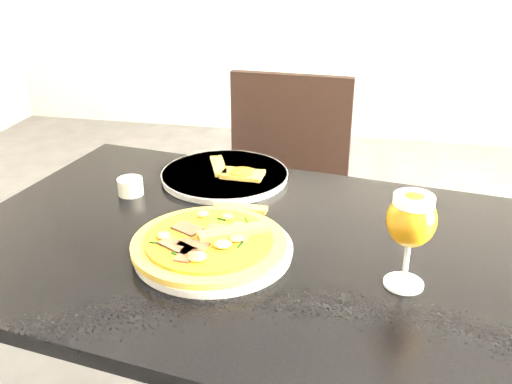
% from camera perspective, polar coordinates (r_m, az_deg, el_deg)
% --- Properties ---
extents(dining_table, '(1.30, 0.96, 0.75)m').
position_cam_1_polar(dining_table, '(1.22, -0.96, -8.52)').
color(dining_table, black).
rests_on(dining_table, ground).
extents(chair_far, '(0.44, 0.44, 0.91)m').
position_cam_1_polar(chair_far, '(1.88, 2.53, -1.40)').
color(chair_far, black).
rests_on(chair_far, ground).
extents(plate_main, '(0.35, 0.35, 0.02)m').
position_cam_1_polar(plate_main, '(1.12, -4.30, -5.78)').
color(plate_main, silver).
rests_on(plate_main, dining_table).
extents(pizza, '(0.30, 0.30, 0.03)m').
position_cam_1_polar(pizza, '(1.11, -4.62, -4.98)').
color(pizza, olive).
rests_on(pizza, plate_main).
extents(plate_second, '(0.42, 0.42, 0.02)m').
position_cam_1_polar(plate_second, '(1.45, -3.14, 1.68)').
color(plate_second, silver).
rests_on(plate_second, dining_table).
extents(crust_scraps, '(0.16, 0.14, 0.01)m').
position_cam_1_polar(crust_scraps, '(1.44, -2.18, 2.09)').
color(crust_scraps, olive).
rests_on(crust_scraps, plate_second).
extents(loose_crust, '(0.12, 0.04, 0.01)m').
position_cam_1_polar(loose_crust, '(1.29, -1.57, -1.57)').
color(loose_crust, olive).
rests_on(loose_crust, dining_table).
extents(sauce_cup, '(0.06, 0.06, 0.04)m').
position_cam_1_polar(sauce_cup, '(1.39, -12.46, 0.62)').
color(sauce_cup, beige).
rests_on(sauce_cup, dining_table).
extents(beer_glass, '(0.09, 0.09, 0.18)m').
position_cam_1_polar(beer_glass, '(1.00, 15.28, -2.76)').
color(beer_glass, silver).
rests_on(beer_glass, dining_table).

